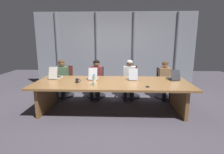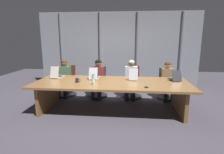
{
  "view_description": "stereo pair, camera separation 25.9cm",
  "coord_description": "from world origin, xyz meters",
  "px_view_note": "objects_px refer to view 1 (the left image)",
  "views": [
    {
      "loc": [
        0.19,
        -4.44,
        1.83
      ],
      "look_at": [
        -0.0,
        0.13,
        0.85
      ],
      "focal_mm": 29.13,
      "sensor_mm": 36.0,
      "label": 1
    },
    {
      "loc": [
        0.45,
        -4.42,
        1.83
      ],
      "look_at": [
        -0.0,
        0.13,
        0.85
      ],
      "focal_mm": 29.13,
      "sensor_mm": 36.0,
      "label": 2
    }
  ],
  "objects_px": {
    "office_chair_left_mid": "(96,85)",
    "person_right_mid": "(165,78)",
    "person_center": "(129,77)",
    "conference_mic_left_side": "(148,86)",
    "laptop_left_mid": "(94,77)",
    "laptop_center": "(133,77)",
    "office_chair_left_end": "(65,85)",
    "laptop_right_mid": "(173,77)",
    "office_chair_center": "(130,85)",
    "water_bottle_primary": "(94,80)",
    "coffee_mug_near": "(77,81)",
    "laptop_left_end": "(56,76)",
    "person_left_end": "(61,76)",
    "person_left_mid": "(96,76)",
    "office_chair_right_mid": "(164,86)"
  },
  "relations": [
    {
      "from": "conference_mic_left_side",
      "to": "office_chair_center",
      "type": "bearing_deg",
      "value": 100.03
    },
    {
      "from": "laptop_left_mid",
      "to": "person_left_end",
      "type": "distance_m",
      "value": 1.29
    },
    {
      "from": "laptop_left_end",
      "to": "coffee_mug_near",
      "type": "distance_m",
      "value": 0.88
    },
    {
      "from": "laptop_right_mid",
      "to": "office_chair_left_end",
      "type": "relative_size",
      "value": 0.47
    },
    {
      "from": "laptop_center",
      "to": "office_chair_right_mid",
      "type": "bearing_deg",
      "value": -51.87
    },
    {
      "from": "person_center",
      "to": "coffee_mug_near",
      "type": "distance_m",
      "value": 1.76
    },
    {
      "from": "laptop_center",
      "to": "water_bottle_primary",
      "type": "relative_size",
      "value": 1.77
    },
    {
      "from": "person_right_mid",
      "to": "water_bottle_primary",
      "type": "height_order",
      "value": "person_right_mid"
    },
    {
      "from": "office_chair_left_end",
      "to": "office_chair_center",
      "type": "bearing_deg",
      "value": 92.98
    },
    {
      "from": "laptop_left_end",
      "to": "office_chair_right_mid",
      "type": "bearing_deg",
      "value": -71.6
    },
    {
      "from": "laptop_center",
      "to": "person_left_mid",
      "type": "height_order",
      "value": "person_left_mid"
    },
    {
      "from": "person_left_mid",
      "to": "coffee_mug_near",
      "type": "distance_m",
      "value": 1.18
    },
    {
      "from": "laptop_left_mid",
      "to": "laptop_center",
      "type": "bearing_deg",
      "value": -91.44
    },
    {
      "from": "office_chair_left_end",
      "to": "coffee_mug_near",
      "type": "height_order",
      "value": "office_chair_left_end"
    },
    {
      "from": "person_left_mid",
      "to": "person_right_mid",
      "type": "relative_size",
      "value": 1.03
    },
    {
      "from": "office_chair_right_mid",
      "to": "conference_mic_left_side",
      "type": "relative_size",
      "value": 8.32
    },
    {
      "from": "office_chair_center",
      "to": "coffee_mug_near",
      "type": "bearing_deg",
      "value": -47.52
    },
    {
      "from": "person_left_mid",
      "to": "water_bottle_primary",
      "type": "distance_m",
      "value": 1.36
    },
    {
      "from": "person_center",
      "to": "person_right_mid",
      "type": "relative_size",
      "value": 1.04
    },
    {
      "from": "person_center",
      "to": "conference_mic_left_side",
      "type": "distance_m",
      "value": 1.49
    },
    {
      "from": "laptop_right_mid",
      "to": "person_left_mid",
      "type": "xyz_separation_m",
      "value": [
        -2.15,
        0.65,
        -0.13
      ]
    },
    {
      "from": "office_chair_left_end",
      "to": "water_bottle_primary",
      "type": "relative_size",
      "value": 3.65
    },
    {
      "from": "laptop_left_end",
      "to": "office_chair_left_mid",
      "type": "xyz_separation_m",
      "value": [
        1.02,
        0.78,
        -0.46
      ]
    },
    {
      "from": "person_right_mid",
      "to": "coffee_mug_near",
      "type": "height_order",
      "value": "person_right_mid"
    },
    {
      "from": "laptop_left_mid",
      "to": "conference_mic_left_side",
      "type": "relative_size",
      "value": 4.2
    },
    {
      "from": "office_chair_left_end",
      "to": "laptop_right_mid",
      "type": "bearing_deg",
      "value": 78.73
    },
    {
      "from": "person_left_end",
      "to": "office_chair_left_end",
      "type": "bearing_deg",
      "value": 161.08
    },
    {
      "from": "laptop_center",
      "to": "office_chair_left_mid",
      "type": "height_order",
      "value": "laptop_center"
    },
    {
      "from": "laptop_center",
      "to": "person_left_end",
      "type": "bearing_deg",
      "value": 74.37
    },
    {
      "from": "person_left_mid",
      "to": "laptop_right_mid",
      "type": "bearing_deg",
      "value": 75.45
    },
    {
      "from": "laptop_center",
      "to": "conference_mic_left_side",
      "type": "xyz_separation_m",
      "value": [
        0.27,
        -0.81,
        -0.04
      ]
    },
    {
      "from": "laptop_right_mid",
      "to": "water_bottle_primary",
      "type": "height_order",
      "value": "laptop_right_mid"
    },
    {
      "from": "office_chair_right_mid",
      "to": "person_left_end",
      "type": "xyz_separation_m",
      "value": [
        -3.22,
        -0.15,
        0.32
      ]
    },
    {
      "from": "person_right_mid",
      "to": "water_bottle_primary",
      "type": "bearing_deg",
      "value": -58.87
    },
    {
      "from": "laptop_right_mid",
      "to": "water_bottle_primary",
      "type": "bearing_deg",
      "value": 101.67
    },
    {
      "from": "laptop_right_mid",
      "to": "conference_mic_left_side",
      "type": "distance_m",
      "value": 1.13
    },
    {
      "from": "person_left_end",
      "to": "conference_mic_left_side",
      "type": "xyz_separation_m",
      "value": [
        2.44,
        -1.45,
        0.1
      ]
    },
    {
      "from": "laptop_left_mid",
      "to": "water_bottle_primary",
      "type": "relative_size",
      "value": 1.76
    },
    {
      "from": "water_bottle_primary",
      "to": "coffee_mug_near",
      "type": "distance_m",
      "value": 0.5
    },
    {
      "from": "office_chair_left_mid",
      "to": "person_right_mid",
      "type": "relative_size",
      "value": 0.82
    },
    {
      "from": "office_chair_left_mid",
      "to": "person_right_mid",
      "type": "bearing_deg",
      "value": 87.6
    },
    {
      "from": "laptop_center",
      "to": "office_chair_center",
      "type": "relative_size",
      "value": 0.48
    },
    {
      "from": "laptop_left_end",
      "to": "person_left_mid",
      "type": "xyz_separation_m",
      "value": [
        1.04,
        0.62,
        -0.14
      ]
    },
    {
      "from": "laptop_right_mid",
      "to": "office_chair_center",
      "type": "bearing_deg",
      "value": 45.88
    },
    {
      "from": "laptop_left_mid",
      "to": "laptop_left_end",
      "type": "bearing_deg",
      "value": 86.55
    },
    {
      "from": "conference_mic_left_side",
      "to": "person_center",
      "type": "bearing_deg",
      "value": 102.98
    },
    {
      "from": "office_chair_right_mid",
      "to": "person_center",
      "type": "relative_size",
      "value": 0.78
    },
    {
      "from": "laptop_left_mid",
      "to": "coffee_mug_near",
      "type": "xyz_separation_m",
      "value": [
        -0.34,
        -0.48,
        -0.01
      ]
    },
    {
      "from": "office_chair_right_mid",
      "to": "office_chair_left_mid",
      "type": "bearing_deg",
      "value": -92.02
    },
    {
      "from": "person_right_mid",
      "to": "coffee_mug_near",
      "type": "relative_size",
      "value": 9.01
    }
  ]
}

